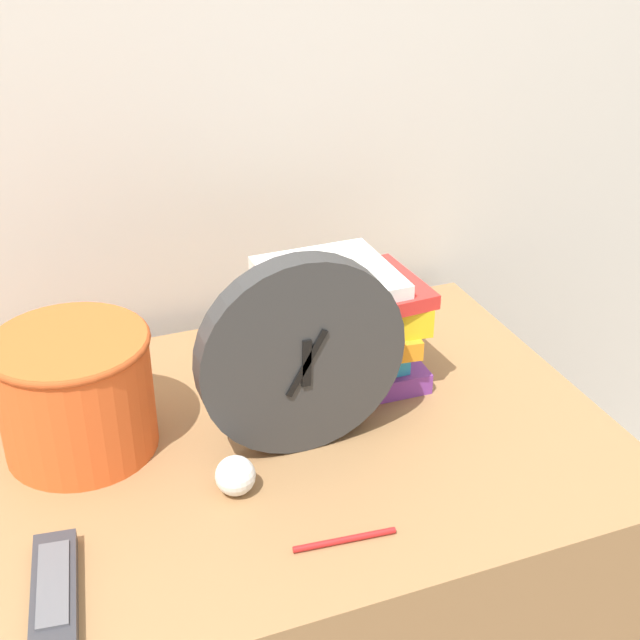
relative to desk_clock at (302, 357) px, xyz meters
name	(u,v)px	position (x,y,z in m)	size (l,w,h in m)	color
wall_back	(125,26)	(-0.11, 0.44, 0.35)	(6.00, 0.04, 2.40)	beige
desk	(229,631)	(-0.11, 0.03, -0.50)	(1.11, 0.67, 0.71)	olive
desk_clock	(302,357)	(0.00, 0.00, 0.00)	(0.28, 0.04, 0.28)	#333333
book_stack	(337,330)	(0.10, 0.12, -0.05)	(0.28, 0.20, 0.19)	#7A3899
basket	(75,390)	(-0.28, 0.11, -0.05)	(0.21, 0.21, 0.17)	#E05623
tv_remote	(54,590)	(-0.35, -0.16, -0.13)	(0.07, 0.18, 0.02)	#333338
crumpled_paper_ball	(235,476)	(-0.12, -0.06, -0.12)	(0.05, 0.05, 0.05)	white
pen	(345,540)	(-0.02, -0.20, -0.14)	(0.13, 0.02, 0.01)	#B21E1E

